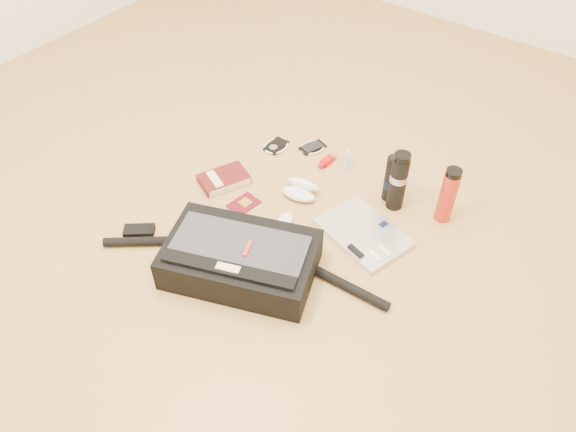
{
  "coord_description": "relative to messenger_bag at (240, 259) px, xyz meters",
  "views": [
    {
      "loc": [
        0.85,
        -1.16,
        1.56
      ],
      "look_at": [
        -0.04,
        0.04,
        0.06
      ],
      "focal_mm": 35.0,
      "sensor_mm": 36.0,
      "label": 1
    }
  ],
  "objects": [
    {
      "name": "ground",
      "position": [
        0.05,
        0.23,
        -0.07
      ],
      "size": [
        4.0,
        4.0,
        0.0
      ],
      "primitive_type": "plane",
      "color": "#B2864A",
      "rests_on": "ground"
    },
    {
      "name": "messenger_bag",
      "position": [
        0.0,
        0.0,
        0.0
      ],
      "size": [
        1.01,
        0.48,
        0.15
      ],
      "rotation": [
        0.0,
        0.0,
        0.36
      ],
      "color": "black",
      "rests_on": "ground"
    },
    {
      "name": "laptop",
      "position": [
        0.26,
        0.41,
        -0.06
      ],
      "size": [
        0.38,
        0.31,
        0.03
      ],
      "rotation": [
        0.0,
        0.0,
        -0.28
      ],
      "color": "silver",
      "rests_on": "ground"
    },
    {
      "name": "book",
      "position": [
        -0.36,
        0.32,
        -0.05
      ],
      "size": [
        0.2,
        0.23,
        0.04
      ],
      "rotation": [
        0.0,
        0.0,
        -0.43
      ],
      "color": "#491111",
      "rests_on": "ground"
    },
    {
      "name": "passport",
      "position": [
        -0.21,
        0.27,
        -0.06
      ],
      "size": [
        0.1,
        0.13,
        0.01
      ],
      "rotation": [
        0.0,
        0.0,
        -0.15
      ],
      "color": "#500A14",
      "rests_on": "ground"
    },
    {
      "name": "mouse",
      "position": [
        -0.01,
        0.28,
        -0.05
      ],
      "size": [
        0.08,
        0.11,
        0.03
      ],
      "rotation": [
        0.0,
        0.0,
        0.31
      ],
      "color": "white",
      "rests_on": "ground"
    },
    {
      "name": "sunglasses_case",
      "position": [
        -0.06,
        0.45,
        -0.04
      ],
      "size": [
        0.16,
        0.14,
        0.08
      ],
      "rotation": [
        0.0,
        0.0,
        0.18
      ],
      "color": "white",
      "rests_on": "ground"
    },
    {
      "name": "ipod",
      "position": [
        -0.33,
        0.64,
        -0.06
      ],
      "size": [
        0.1,
        0.11,
        0.01
      ],
      "rotation": [
        0.0,
        0.0,
        0.03
      ],
      "color": "black",
      "rests_on": "ground"
    },
    {
      "name": "phone",
      "position": [
        -0.2,
        0.73,
        -0.06
      ],
      "size": [
        0.12,
        0.13,
        0.01
      ],
      "rotation": [
        0.0,
        0.0,
        -0.34
      ],
      "color": "black",
      "rests_on": "ground"
    },
    {
      "name": "inhaler",
      "position": [
        -0.08,
        0.69,
        -0.05
      ],
      "size": [
        0.03,
        0.11,
        0.03
      ],
      "rotation": [
        0.0,
        0.0,
        -0.07
      ],
      "color": "#C10906",
      "rests_on": "ground"
    },
    {
      "name": "spray_bottle",
      "position": [
        0.01,
        0.7,
        -0.02
      ],
      "size": [
        0.03,
        0.03,
        0.1
      ],
      "rotation": [
        0.0,
        0.0,
        0.19
      ],
      "color": "#A7CEE2",
      "rests_on": "ground"
    },
    {
      "name": "aerosol_can",
      "position": [
        0.23,
        0.65,
        0.04
      ],
      "size": [
        0.05,
        0.05,
        0.22
      ],
      "rotation": [
        0.0,
        0.0,
        -0.03
      ],
      "color": "black",
      "rests_on": "ground"
    },
    {
      "name": "thermos_black",
      "position": [
        0.27,
        0.62,
        0.06
      ],
      "size": [
        0.07,
        0.07,
        0.26
      ],
      "rotation": [
        0.0,
        0.0,
        -0.01
      ],
      "color": "black",
      "rests_on": "ground"
    },
    {
      "name": "thermos_red",
      "position": [
        0.46,
        0.67,
        0.05
      ],
      "size": [
        0.06,
        0.06,
        0.24
      ],
      "rotation": [
        0.0,
        0.0,
        -0.01
      ],
      "color": "#A9271B",
      "rests_on": "ground"
    }
  ]
}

